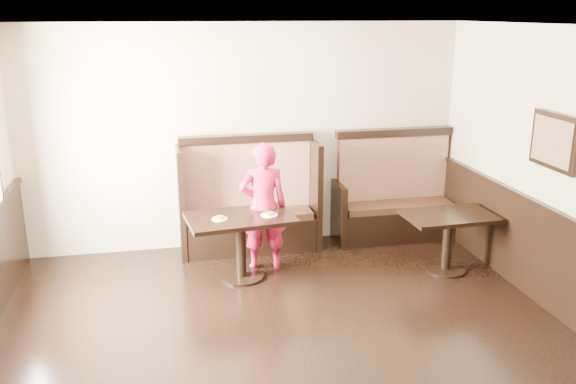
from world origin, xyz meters
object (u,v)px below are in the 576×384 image
object	(u,v)px
booth_main	(249,209)
child	(263,207)
booth_neighbor	(395,202)
table_main	(241,231)
table_neighbor	(448,229)

from	to	relation	value
booth_main	child	size ratio (longest dim) A/B	1.16
booth_main	booth_neighbor	world-z (taller)	same
booth_main	child	bearing A→B (deg)	-83.85
table_main	booth_main	bearing A→B (deg)	69.01
booth_neighbor	child	xyz separation A→B (m)	(-1.88, -0.66, 0.28)
booth_main	booth_neighbor	size ratio (longest dim) A/B	1.06
table_neighbor	booth_neighbor	bearing A→B (deg)	96.54
booth_main	table_main	distance (m)	0.93
booth_main	table_main	bearing A→B (deg)	-104.22
child	table_main	bearing A→B (deg)	41.34
booth_main	table_neighbor	distance (m)	2.44
booth_neighbor	booth_main	bearing A→B (deg)	179.95
child	table_neighbor	bearing A→B (deg)	167.70
booth_neighbor	table_main	distance (m)	2.36
table_neighbor	child	bearing A→B (deg)	163.38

